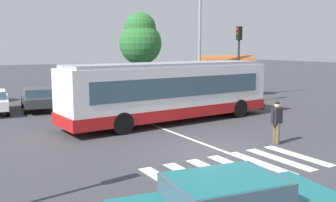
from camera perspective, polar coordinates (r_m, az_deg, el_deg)
The scene contains 13 objects.
ground_plane at distance 14.51m, azimuth 6.82°, elevation -7.33°, with size 160.00×160.00×0.00m, color #3D3D42.
city_transit_bus at distance 19.60m, azimuth 0.32°, elevation 1.45°, with size 11.80×3.63×3.06m.
pedestrian_crossing_street at distance 15.71m, azimuth 15.93°, elevation -2.78°, with size 0.58×0.31×1.72m.
parked_car_charcoal at distance 24.85m, azimuth -18.82°, elevation 0.49°, with size 2.32×4.68×1.35m.
parked_car_red at distance 25.88m, azimuth -12.47°, elevation 1.02°, with size 2.22×4.65×1.35m.
parked_car_champagne at distance 26.60m, azimuth -7.28°, elevation 1.32°, with size 2.01×4.57×1.35m.
parked_car_teal at distance 27.69m, azimuth -2.02°, elevation 1.64°, with size 2.07×4.60×1.35m.
traffic_light_far_corner at distance 26.24m, azimuth 10.51°, elevation 7.08°, with size 0.33×0.32×5.22m.
bus_stop_shelter at distance 29.69m, azimuth 8.66°, elevation 5.18°, with size 4.72×1.54×3.25m.
twin_arm_street_lamp at distance 26.73m, azimuth 4.80°, elevation 13.18°, with size 4.56×0.32×10.34m.
background_tree_right at distance 36.71m, azimuth -4.17°, elevation 9.21°, with size 4.04×4.04×7.15m.
crosswalk_painted_stripes at distance 12.66m, azimuth 10.61°, elevation -9.69°, with size 5.83×2.94×0.01m.
lane_center_line at distance 16.23m, azimuth 3.24°, elevation -5.63°, with size 0.16×24.00×0.01m, color silver.
Camera 1 is at (-8.43, -11.17, 3.81)m, focal length 40.77 mm.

